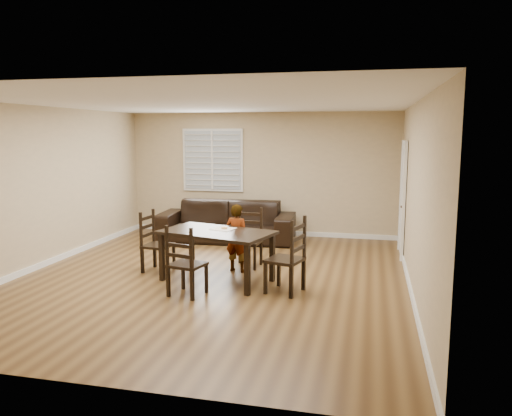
{
  "coord_description": "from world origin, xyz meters",
  "views": [
    {
      "loc": [
        2.39,
        -7.26,
        2.25
      ],
      "look_at": [
        0.51,
        0.84,
        1.0
      ],
      "focal_mm": 35.0,
      "sensor_mm": 36.0,
      "label": 1
    }
  ],
  "objects_px": {
    "donut": "(224,228)",
    "dining_table": "(217,237)",
    "chair_right": "(293,259)",
    "sofa": "(226,221)",
    "chair_near": "(249,239)",
    "chair_left": "(152,244)",
    "chair_far": "(182,265)",
    "child": "(237,238)"
  },
  "relations": [
    {
      "from": "donut",
      "to": "dining_table",
      "type": "bearing_deg",
      "value": -111.72
    },
    {
      "from": "chair_right",
      "to": "sofa",
      "type": "relative_size",
      "value": 0.39
    },
    {
      "from": "dining_table",
      "to": "donut",
      "type": "distance_m",
      "value": 0.22
    },
    {
      "from": "chair_near",
      "to": "chair_right",
      "type": "height_order",
      "value": "chair_right"
    },
    {
      "from": "dining_table",
      "to": "chair_left",
      "type": "relative_size",
      "value": 1.85
    },
    {
      "from": "sofa",
      "to": "donut",
      "type": "bearing_deg",
      "value": -77.27
    },
    {
      "from": "chair_near",
      "to": "chair_right",
      "type": "distance_m",
      "value": 1.68
    },
    {
      "from": "chair_far",
      "to": "chair_right",
      "type": "distance_m",
      "value": 1.55
    },
    {
      "from": "chair_left",
      "to": "donut",
      "type": "xyz_separation_m",
      "value": [
        1.29,
        -0.14,
        0.35
      ]
    },
    {
      "from": "chair_near",
      "to": "sofa",
      "type": "bearing_deg",
      "value": 121.85
    },
    {
      "from": "dining_table",
      "to": "sofa",
      "type": "xyz_separation_m",
      "value": [
        -0.68,
        2.82,
        -0.28
      ]
    },
    {
      "from": "donut",
      "to": "chair_right",
      "type": "bearing_deg",
      "value": -23.88
    },
    {
      "from": "chair_near",
      "to": "child",
      "type": "distance_m",
      "value": 0.46
    },
    {
      "from": "chair_near",
      "to": "donut",
      "type": "xyz_separation_m",
      "value": [
        -0.19,
        -0.85,
        0.35
      ]
    },
    {
      "from": "chair_near",
      "to": "chair_left",
      "type": "xyz_separation_m",
      "value": [
        -1.48,
        -0.71,
        0.0
      ]
    },
    {
      "from": "chair_far",
      "to": "sofa",
      "type": "distance_m",
      "value": 3.7
    },
    {
      "from": "dining_table",
      "to": "chair_right",
      "type": "distance_m",
      "value": 1.29
    },
    {
      "from": "chair_far",
      "to": "sofa",
      "type": "height_order",
      "value": "chair_far"
    },
    {
      "from": "chair_near",
      "to": "sofa",
      "type": "xyz_separation_m",
      "value": [
        -0.94,
        1.8,
        -0.04
      ]
    },
    {
      "from": "chair_near",
      "to": "chair_right",
      "type": "bearing_deg",
      "value": -50.2
    },
    {
      "from": "donut",
      "to": "sofa",
      "type": "distance_m",
      "value": 2.78
    },
    {
      "from": "dining_table",
      "to": "chair_right",
      "type": "bearing_deg",
      "value": -0.02
    },
    {
      "from": "chair_far",
      "to": "chair_left",
      "type": "distance_m",
      "value": 1.54
    },
    {
      "from": "chair_near",
      "to": "sofa",
      "type": "distance_m",
      "value": 2.03
    },
    {
      "from": "chair_left",
      "to": "child",
      "type": "relative_size",
      "value": 0.89
    },
    {
      "from": "dining_table",
      "to": "chair_far",
      "type": "height_order",
      "value": "chair_far"
    },
    {
      "from": "chair_far",
      "to": "child",
      "type": "height_order",
      "value": "child"
    },
    {
      "from": "sofa",
      "to": "dining_table",
      "type": "bearing_deg",
      "value": -79.54
    },
    {
      "from": "chair_left",
      "to": "chair_right",
      "type": "height_order",
      "value": "chair_right"
    },
    {
      "from": "dining_table",
      "to": "chair_near",
      "type": "height_order",
      "value": "chair_near"
    },
    {
      "from": "chair_right",
      "to": "chair_far",
      "type": "bearing_deg",
      "value": -55.06
    },
    {
      "from": "dining_table",
      "to": "child",
      "type": "xyz_separation_m",
      "value": [
        0.16,
        0.58,
        -0.13
      ]
    },
    {
      "from": "child",
      "to": "sofa",
      "type": "xyz_separation_m",
      "value": [
        -0.84,
        2.24,
        -0.15
      ]
    },
    {
      "from": "child",
      "to": "donut",
      "type": "xyz_separation_m",
      "value": [
        -0.09,
        -0.41,
        0.24
      ]
    },
    {
      "from": "chair_far",
      "to": "child",
      "type": "relative_size",
      "value": 0.9
    },
    {
      "from": "chair_far",
      "to": "sofa",
      "type": "relative_size",
      "value": 0.36
    },
    {
      "from": "dining_table",
      "to": "chair_far",
      "type": "distance_m",
      "value": 0.91
    },
    {
      "from": "chair_left",
      "to": "sofa",
      "type": "height_order",
      "value": "chair_left"
    },
    {
      "from": "chair_right",
      "to": "child",
      "type": "height_order",
      "value": "child"
    },
    {
      "from": "chair_far",
      "to": "donut",
      "type": "height_order",
      "value": "chair_far"
    },
    {
      "from": "chair_right",
      "to": "donut",
      "type": "distance_m",
      "value": 1.31
    },
    {
      "from": "child",
      "to": "sofa",
      "type": "distance_m",
      "value": 2.39
    }
  ]
}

